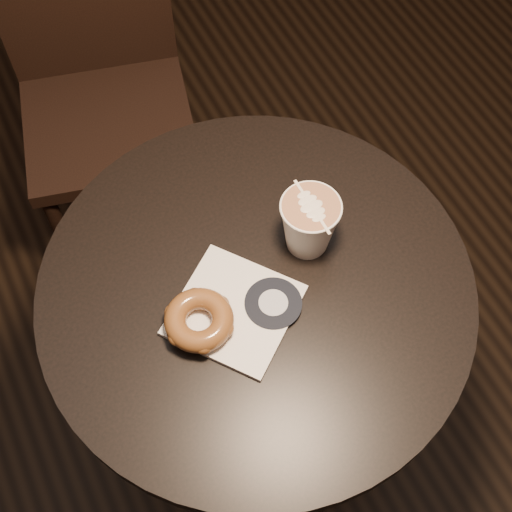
% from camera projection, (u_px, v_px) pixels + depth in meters
% --- Properties ---
extents(cafe_table, '(0.70, 0.70, 0.75)m').
position_uv_depth(cafe_table, '(256.00, 335.00, 1.30)').
color(cafe_table, black).
rests_on(cafe_table, ground).
extents(chair, '(0.48, 0.48, 0.99)m').
position_uv_depth(chair, '(95.00, 62.00, 1.64)').
color(chair, black).
rests_on(chair, ground).
extents(pastry_bag, '(0.24, 0.24, 0.01)m').
position_uv_depth(pastry_bag, '(234.00, 310.00, 1.10)').
color(pastry_bag, white).
rests_on(pastry_bag, cafe_table).
extents(doughnut, '(0.11, 0.11, 0.03)m').
position_uv_depth(doughnut, '(199.00, 320.00, 1.07)').
color(doughnut, brown).
rests_on(doughnut, pastry_bag).
extents(latte_cup, '(0.10, 0.10, 0.11)m').
position_uv_depth(latte_cup, '(309.00, 225.00, 1.12)').
color(latte_cup, white).
rests_on(latte_cup, cafe_table).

